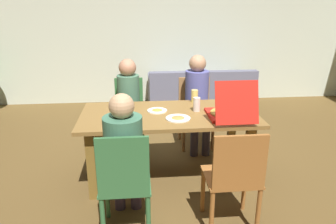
{
  "coord_description": "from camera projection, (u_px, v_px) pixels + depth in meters",
  "views": [
    {
      "loc": [
        -0.3,
        -3.15,
        1.87
      ],
      "look_at": [
        0.0,
        0.1,
        0.74
      ],
      "focal_mm": 34.2,
      "sensor_mm": 36.0,
      "label": 1
    }
  ],
  "objects": [
    {
      "name": "drinking_glass_1",
      "position": [
        195.0,
        96.0,
        3.71
      ],
      "size": [
        0.08,
        0.08,
        0.14
      ],
      "primitive_type": "cylinder",
      "color": "#DDC664",
      "rests_on": "dining_table"
    },
    {
      "name": "dining_table",
      "position": [
        169.0,
        123.0,
        3.39
      ],
      "size": [
        1.84,
        0.9,
        0.76
      ],
      "color": "brown",
      "rests_on": "ground"
    },
    {
      "name": "drinking_glass_0",
      "position": [
        197.0,
        104.0,
        3.4
      ],
      "size": [
        0.08,
        0.08,
        0.15
      ],
      "primitive_type": "cylinder",
      "color": "silver",
      "rests_on": "dining_table"
    },
    {
      "name": "chair_3",
      "position": [
        234.0,
        176.0,
        2.61
      ],
      "size": [
        0.45,
        0.42,
        0.93
      ],
      "color": "#965C29",
      "rests_on": "ground"
    },
    {
      "name": "chair_2",
      "position": [
        129.0,
        110.0,
        4.25
      ],
      "size": [
        0.39,
        0.39,
        0.92
      ],
      "color": "#336937",
      "rests_on": "ground"
    },
    {
      "name": "person_1",
      "position": [
        198.0,
        95.0,
        4.14
      ],
      "size": [
        0.31,
        0.54,
        1.24
      ],
      "color": "#383346",
      "rests_on": "ground"
    },
    {
      "name": "couch",
      "position": [
        200.0,
        94.0,
        5.85
      ],
      "size": [
        1.86,
        0.84,
        0.76
      ],
      "color": "slate",
      "rests_on": "ground"
    },
    {
      "name": "chair_1",
      "position": [
        195.0,
        108.0,
        4.36
      ],
      "size": [
        0.45,
        0.45,
        0.9
      ],
      "color": "#996A3C",
      "rests_on": "ground"
    },
    {
      "name": "pizza_box_0",
      "position": [
        229.0,
        112.0,
        3.21
      ],
      "size": [
        0.41,
        0.53,
        0.42
      ],
      "color": "red",
      "rests_on": "dining_table"
    },
    {
      "name": "person_0",
      "position": [
        124.0,
        152.0,
        2.6
      ],
      "size": [
        0.31,
        0.51,
        1.22
      ],
      "color": "#413249",
      "rests_on": "ground"
    },
    {
      "name": "plate_2",
      "position": [
        130.0,
        120.0,
        3.15
      ],
      "size": [
        0.21,
        0.21,
        0.01
      ],
      "color": "white",
      "rests_on": "dining_table"
    },
    {
      "name": "plate_0",
      "position": [
        178.0,
        118.0,
        3.19
      ],
      "size": [
        0.25,
        0.25,
        0.03
      ],
      "color": "white",
      "rests_on": "dining_table"
    },
    {
      "name": "ground_plane",
      "position": [
        169.0,
        177.0,
        3.6
      ],
      "size": [
        20.0,
        20.0,
        0.0
      ],
      "primitive_type": "plane",
      "color": "brown"
    },
    {
      "name": "plate_1",
      "position": [
        157.0,
        110.0,
        3.41
      ],
      "size": [
        0.21,
        0.21,
        0.03
      ],
      "color": "white",
      "rests_on": "dining_table"
    },
    {
      "name": "back_wall",
      "position": [
        153.0,
        29.0,
        6.0
      ],
      "size": [
        7.82,
        0.12,
        2.78
      ],
      "primitive_type": "cube",
      "color": "beige",
      "rests_on": "ground"
    },
    {
      "name": "chair_0",
      "position": [
        125.0,
        182.0,
        2.52
      ],
      "size": [
        0.41,
        0.43,
        0.95
      ],
      "color": "#32673B",
      "rests_on": "ground"
    },
    {
      "name": "person_2",
      "position": [
        129.0,
        99.0,
        4.04
      ],
      "size": [
        0.28,
        0.52,
        1.2
      ],
      "color": "#2B4242",
      "rests_on": "ground"
    },
    {
      "name": "plate_3",
      "position": [
        124.0,
        106.0,
        3.54
      ],
      "size": [
        0.2,
        0.2,
        0.03
      ],
      "color": "white",
      "rests_on": "dining_table"
    }
  ]
}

